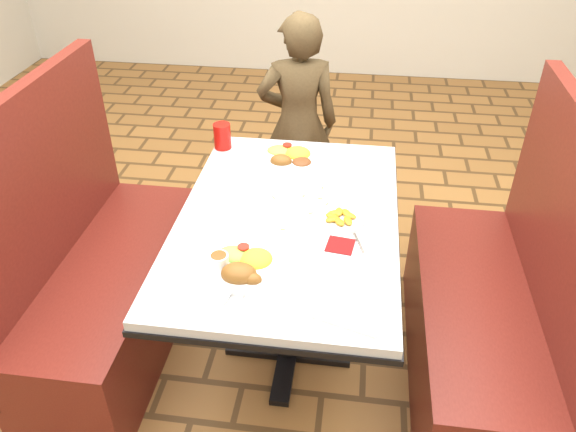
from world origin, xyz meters
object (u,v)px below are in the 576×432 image
object	(u,v)px
far_dinner_plate	(290,155)
red_tumbler	(222,136)
plantain_plate	(341,218)
dining_table	(288,237)
booth_bench_right	(488,319)
diner_person	(298,125)
near_dinner_plate	(243,262)
booth_bench_left	(103,282)

from	to	relation	value
far_dinner_plate	red_tumbler	size ratio (longest dim) A/B	2.40
plantain_plate	far_dinner_plate	bearing A→B (deg)	119.93
dining_table	red_tumbler	world-z (taller)	red_tumbler
dining_table	booth_bench_right	world-z (taller)	booth_bench_right
plantain_plate	booth_bench_right	bearing A→B (deg)	0.17
far_dinner_plate	dining_table	bearing A→B (deg)	-83.28
plantain_plate	diner_person	bearing A→B (deg)	104.93
near_dinner_plate	red_tumbler	world-z (taller)	red_tumbler
booth_bench_right	far_dinner_plate	bearing A→B (deg)	153.58
booth_bench_right	diner_person	bearing A→B (deg)	129.62
diner_person	near_dinner_plate	size ratio (longest dim) A/B	4.54
far_dinner_plate	booth_bench_right	bearing A→B (deg)	-26.42
booth_bench_left	near_dinner_plate	distance (m)	0.89
red_tumbler	near_dinner_plate	bearing A→B (deg)	-72.26
dining_table	near_dinner_plate	size ratio (longest dim) A/B	4.58
dining_table	booth_bench_right	distance (m)	0.86
booth_bench_right	diner_person	world-z (taller)	diner_person
booth_bench_left	diner_person	world-z (taller)	diner_person
near_dinner_plate	diner_person	bearing A→B (deg)	89.72
near_dinner_plate	red_tumbler	xyz separation A→B (m)	(-0.26, 0.81, 0.03)
dining_table	far_dinner_plate	xyz separation A→B (m)	(-0.05, 0.42, 0.12)
diner_person	far_dinner_plate	size ratio (longest dim) A/B	4.40
booth_bench_left	diner_person	xyz separation A→B (m)	(0.70, 1.08, 0.27)
near_dinner_plate	red_tumbler	size ratio (longest dim) A/B	2.33
booth_bench_right	near_dinner_plate	world-z (taller)	booth_bench_right
dining_table	near_dinner_plate	world-z (taller)	near_dinner_plate
dining_table	diner_person	world-z (taller)	diner_person
booth_bench_left	near_dinner_plate	xyz separation A→B (m)	(0.70, -0.32, 0.45)
booth_bench_left	far_dinner_plate	xyz separation A→B (m)	(0.75, 0.42, 0.45)
booth_bench_left	near_dinner_plate	bearing A→B (deg)	-24.60
booth_bench_right	far_dinner_plate	xyz separation A→B (m)	(-0.85, 0.42, 0.45)
booth_bench_left	plantain_plate	distance (m)	1.08
booth_bench_left	booth_bench_right	distance (m)	1.60
red_tumbler	plantain_plate	bearing A→B (deg)	-41.65
diner_person	far_dinner_plate	bearing A→B (deg)	82.29
red_tumbler	booth_bench_left	bearing A→B (deg)	-131.76
dining_table	red_tumbler	bearing A→B (deg)	126.26
near_dinner_plate	plantain_plate	xyz separation A→B (m)	(0.29, 0.32, -0.02)
booth_bench_right	far_dinner_plate	distance (m)	1.05
plantain_plate	red_tumbler	size ratio (longest dim) A/B	1.53
booth_bench_left	near_dinner_plate	size ratio (longest dim) A/B	4.53
dining_table	far_dinner_plate	bearing A→B (deg)	96.72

